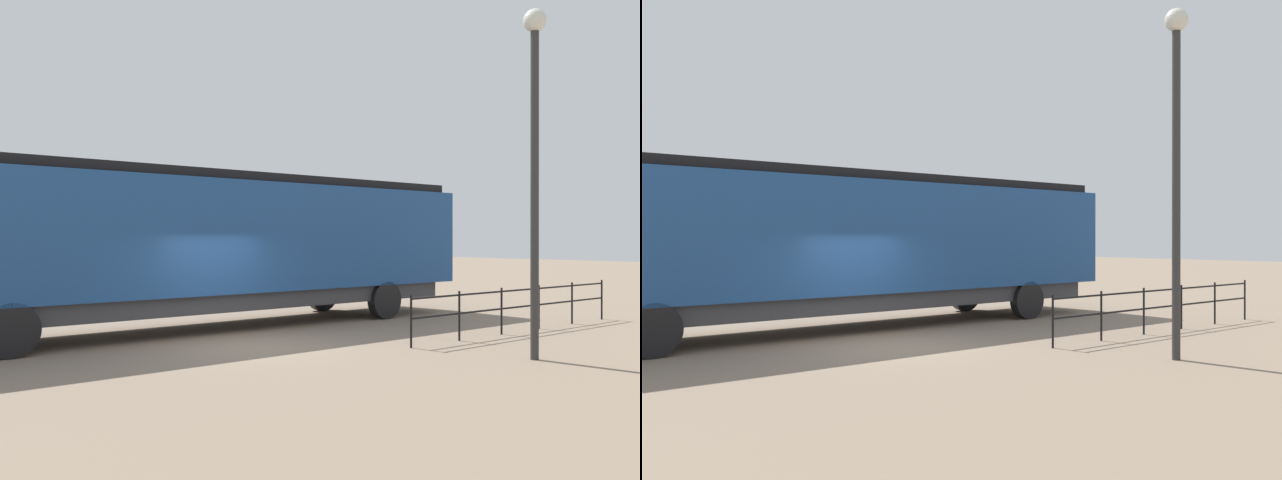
{
  "view_description": "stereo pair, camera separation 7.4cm",
  "coord_description": "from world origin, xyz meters",
  "views": [
    {
      "loc": [
        12.43,
        -8.12,
        2.36
      ],
      "look_at": [
        -0.14,
        2.18,
        2.32
      ],
      "focal_mm": 37.79,
      "sensor_mm": 36.0,
      "label": 1
    },
    {
      "loc": [
        12.48,
        -8.06,
        2.36
      ],
      "look_at": [
        -0.14,
        2.18,
        2.32
      ],
      "focal_mm": 37.79,
      "sensor_mm": 36.0,
      "label": 2
    }
  ],
  "objects": [
    {
      "name": "lamp_post",
      "position": [
        4.96,
        3.41,
        4.43
      ],
      "size": [
        0.45,
        0.45,
        6.83
      ],
      "color": "#2D2D2D",
      "rests_on": "ground_plane"
    },
    {
      "name": "ground_plane",
      "position": [
        0.0,
        0.0,
        0.0
      ],
      "size": [
        120.0,
        120.0,
        0.0
      ],
      "primitive_type": "plane",
      "color": "#84705B"
    },
    {
      "name": "locomotive",
      "position": [
        -3.09,
        1.2,
        2.28
      ],
      "size": [
        3.19,
        16.13,
        4.05
      ],
      "color": "navy",
      "rests_on": "ground_plane"
    },
    {
      "name": "platform_fence",
      "position": [
        2.49,
        6.61,
        0.74
      ],
      "size": [
        0.05,
        8.13,
        1.15
      ],
      "color": "black",
      "rests_on": "ground_plane"
    }
  ]
}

